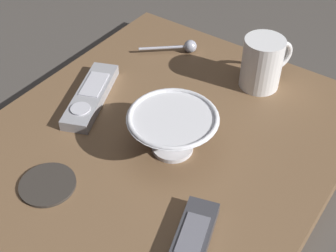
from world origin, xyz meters
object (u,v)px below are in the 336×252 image
at_px(coffee_mug, 263,63).
at_px(tv_remote_near, 91,96).
at_px(drink_coaster, 48,184).
at_px(teaspoon, 186,46).
at_px(cereal_bowl, 173,131).
at_px(tv_remote_far, 188,252).

height_order(coffee_mug, tv_remote_near, coffee_mug).
distance_m(tv_remote_near, drink_coaster, 0.21).
bearing_deg(teaspoon, tv_remote_near, 166.92).
height_order(teaspoon, tv_remote_near, teaspoon).
height_order(tv_remote_near, drink_coaster, tv_remote_near).
distance_m(cereal_bowl, tv_remote_far, 0.21).
distance_m(cereal_bowl, coffee_mug, 0.25).
relative_size(teaspoon, tv_remote_far, 0.57).
distance_m(teaspoon, drink_coaster, 0.44).
relative_size(coffee_mug, teaspoon, 1.08).
relative_size(teaspoon, tv_remote_near, 0.52).
relative_size(cereal_bowl, tv_remote_far, 0.85).
bearing_deg(cereal_bowl, teaspoon, 29.06).
distance_m(teaspoon, tv_remote_far, 0.50).
height_order(teaspoon, tv_remote_far, teaspoon).
xyz_separation_m(cereal_bowl, tv_remote_near, (0.02, 0.20, -0.03)).
relative_size(cereal_bowl, tv_remote_near, 0.78).
bearing_deg(coffee_mug, teaspoon, 86.11).
bearing_deg(tv_remote_near, coffee_mug, -46.11).
xyz_separation_m(teaspoon, tv_remote_far, (-0.42, -0.28, -0.00)).
relative_size(coffee_mug, tv_remote_near, 0.56).
bearing_deg(tv_remote_far, teaspoon, 33.81).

